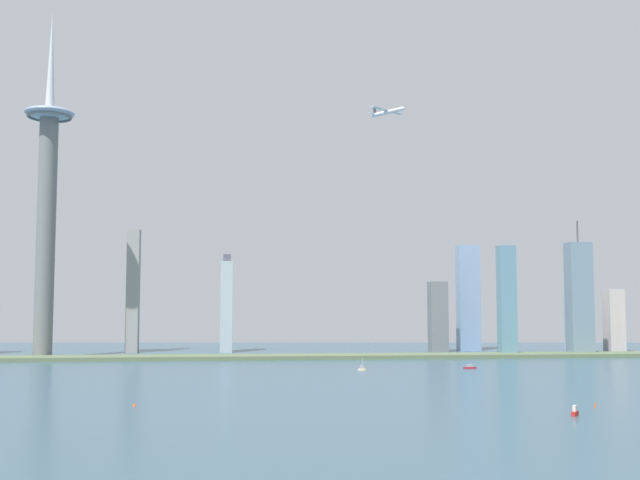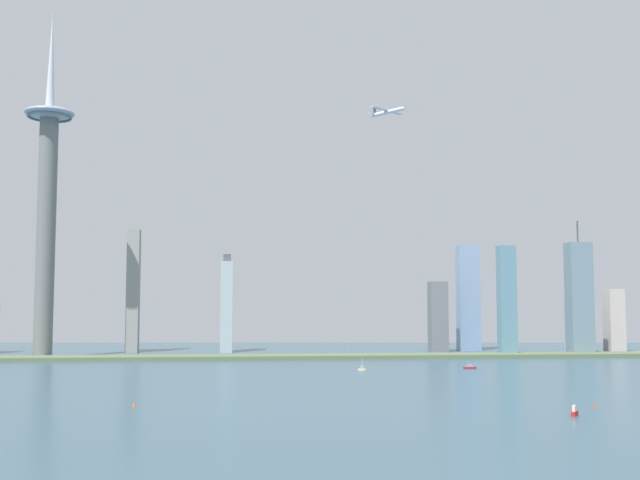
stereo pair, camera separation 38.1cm
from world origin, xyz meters
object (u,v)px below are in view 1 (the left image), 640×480
Objects in this scene: skyscraper_5 at (133,291)px; boat_2 at (470,367)px; boat_0 at (362,369)px; channel_buoy_0 at (595,404)px; skyscraper_2 at (507,301)px; skyscraper_1 at (468,298)px; skyscraper_8 at (438,317)px; skyscraper_6 at (227,305)px; skyscraper_4 at (579,299)px; channel_buoy_1 at (134,404)px; skyscraper_3 at (614,321)px; airplane at (388,112)px; skyscraper_0 at (576,324)px; boat_1 at (575,412)px; observation_tower at (47,191)px.

skyscraper_5 is 12.64× the size of boat_2.
channel_buoy_0 is (78.13, -216.22, 0.19)m from boat_0.
skyscraper_1 is at bearing 97.17° from skyscraper_2.
skyscraper_5 is 1.74× the size of skyscraper_8.
skyscraper_1 is at bearing 121.24° from boat_0.
skyscraper_6 is 34.65× the size of channel_buoy_0.
skyscraper_4 is 71.76× the size of channel_buoy_1.
skyscraper_8 is 24.94× the size of channel_buoy_0.
skyscraper_3 is 341.44m from airplane.
skyscraper_4 is 1.30× the size of skyscraper_6.
boat_0 is at bearing 109.87° from channel_buoy_0.
skyscraper_1 reaches higher than channel_buoy_1.
skyscraper_0 is 0.45× the size of skyscraper_5.
boat_1 is 204.47m from channel_buoy_1.
boat_2 is at bearing -138.75° from skyscraper_3.
skyscraper_1 is 521.27m from channel_buoy_1.
skyscraper_8 is 7.87× the size of boat_0.
boat_1 is (-238.84, -434.90, -30.89)m from skyscraper_3.
observation_tower is at bearing 77.15° from boat_1.
skyscraper_5 is at bearing 179.51° from skyscraper_1.
skyscraper_6 is 300.56m from boat_2.
skyscraper_5 reaches higher than skyscraper_1.
observation_tower is 5.04× the size of skyscraper_3.
boat_0 is at bearing -66.00° from skyscraper_6.
boat_2 is (-79.77, -139.43, -51.86)m from skyscraper_2.
skyscraper_8 is (-50.47, 67.17, -16.47)m from skyscraper_2.
skyscraper_8 is 12.33× the size of boat_1.
skyscraper_5 reaches higher than skyscraper_3.
channel_buoy_0 is 1.60× the size of channel_buoy_1.
skyscraper_3 is 7.03× the size of boat_0.
channel_buoy_0 is (-185.32, -429.21, -26.92)m from skyscraper_0.
channel_buoy_0 is at bearing -113.35° from skyscraper_0.
channel_buoy_1 is at bearing -135.14° from skyscraper_0.
boat_0 is at bearing -118.04° from skyscraper_8.
observation_tower is at bearing -155.68° from skyscraper_6.
skyscraper_0 is 5.66× the size of boat_2.
skyscraper_0 reaches higher than boat_0.
skyscraper_3 is 497.13m from boat_1.
skyscraper_2 is 408.32m from boat_1.
channel_buoy_0 is at bearing -94.78° from skyscraper_8.
observation_tower is 3.10× the size of skyscraper_2.
skyscraper_6 is (166.26, 75.13, -106.76)m from observation_tower.
skyscraper_5 is 13.70× the size of boat_0.
skyscraper_4 is 271.85m from airplane.
boat_1 is at bearing -51.00° from observation_tower.
skyscraper_1 is at bearing 62.38° from boat_2.
observation_tower is at bearing 178.20° from skyscraper_2.
airplane is at bearing -118.67° from skyscraper_8.
skyscraper_1 is at bearing -0.49° from skyscraper_5.
skyscraper_0 is at bearing -3.23° from skyscraper_5.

